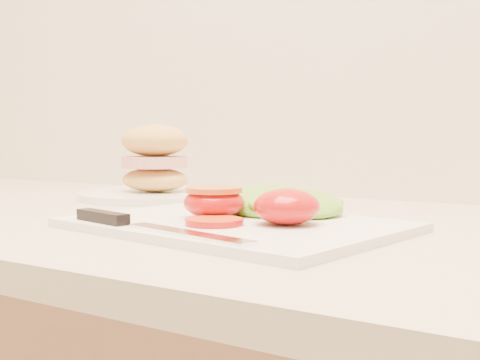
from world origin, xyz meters
The scene contains 8 objects.
cutting_board centered at (-0.31, 1.60, 0.94)m, with size 0.35×0.26×0.01m, color white.
tomato_half_dome centered at (-0.25, 1.60, 0.96)m, with size 0.07×0.07×0.04m, color red.
tomato_half_cut centered at (-0.35, 1.60, 0.96)m, with size 0.07×0.07×0.04m.
tomato_slice_0 centered at (-0.31, 1.56, 0.94)m, with size 0.06×0.06×0.01m, color orange.
lettuce_leaf_0 centered at (-0.32, 1.67, 0.95)m, with size 0.16×0.10×0.03m, color #88BD32.
lettuce_leaf_1 centered at (-0.27, 1.67, 0.95)m, with size 0.12×0.09×0.03m, color #88BD32.
knife centered at (-0.38, 1.50, 0.94)m, with size 0.26×0.07×0.01m.
sandwich_plate centered at (-0.61, 1.81, 0.98)m, with size 0.26×0.26×0.12m.
Camera 1 is at (0.05, 1.03, 1.03)m, focal length 45.00 mm.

